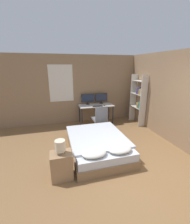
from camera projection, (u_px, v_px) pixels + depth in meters
ground_plane at (135, 180)px, 3.12m from camera, size 20.00×20.00×0.00m
wall_back at (90, 89)px, 6.18m from camera, size 12.00×0.08×2.70m
wall_side_right at (169, 97)px, 4.59m from camera, size 0.06×12.00×2.70m
bed at (98, 145)px, 4.05m from camera, size 1.48×2.01×0.54m
nightstand at (62, 166)px, 3.11m from camera, size 0.44×0.35×0.58m
bedside_lamp at (60, 146)px, 2.97m from camera, size 0.21×0.21×0.29m
desk at (96, 107)px, 6.06m from camera, size 1.37×0.64×0.76m
monitor_left at (88, 98)px, 6.09m from camera, size 0.53×0.16×0.42m
monitor_right at (101, 98)px, 6.23m from camera, size 0.53×0.16×0.42m
keyboard at (98, 106)px, 5.83m from camera, size 0.39×0.13×0.02m
computer_mouse at (104, 105)px, 5.90m from camera, size 0.07×0.05×0.04m
office_chair at (100, 121)px, 5.41m from camera, size 0.52×0.52×0.94m
bookshelf at (139, 98)px, 5.84m from camera, size 0.27×0.77×1.96m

